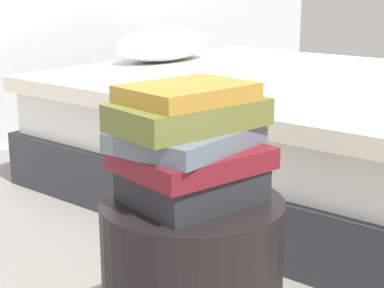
{
  "coord_description": "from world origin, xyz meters",
  "views": [
    {
      "loc": [
        -0.8,
        -0.72,
        0.82
      ],
      "look_at": [
        0.0,
        0.0,
        0.53
      ],
      "focal_mm": 56.6,
      "sensor_mm": 36.0,
      "label": 1
    }
  ],
  "objects_px": {
    "book_maroon": "(192,158)",
    "book_olive": "(191,114)",
    "book_slate": "(186,138)",
    "book_ochre": "(188,92)",
    "bed": "(308,132)",
    "book_charcoal": "(193,185)"
  },
  "relations": [
    {
      "from": "book_maroon",
      "to": "book_olive",
      "type": "xyz_separation_m",
      "value": [
        0.0,
        0.01,
        0.08
      ]
    },
    {
      "from": "book_slate",
      "to": "book_ochre",
      "type": "xyz_separation_m",
      "value": [
        0.0,
        -0.0,
        0.08
      ]
    },
    {
      "from": "bed",
      "to": "book_charcoal",
      "type": "distance_m",
      "value": 1.41
    },
    {
      "from": "book_ochre",
      "to": "book_charcoal",
      "type": "bearing_deg",
      "value": -92.33
    },
    {
      "from": "book_maroon",
      "to": "book_olive",
      "type": "bearing_deg",
      "value": 68.64
    },
    {
      "from": "book_slate",
      "to": "book_ochre",
      "type": "distance_m",
      "value": 0.08
    },
    {
      "from": "bed",
      "to": "book_ochre",
      "type": "bearing_deg",
      "value": -160.85
    },
    {
      "from": "bed",
      "to": "book_olive",
      "type": "bearing_deg",
      "value": -160.62
    },
    {
      "from": "bed",
      "to": "book_slate",
      "type": "height_order",
      "value": "bed"
    },
    {
      "from": "book_charcoal",
      "to": "book_olive",
      "type": "distance_m",
      "value": 0.13
    },
    {
      "from": "book_charcoal",
      "to": "book_olive",
      "type": "relative_size",
      "value": 0.8
    },
    {
      "from": "book_maroon",
      "to": "book_ochre",
      "type": "bearing_deg",
      "value": 97.82
    },
    {
      "from": "bed",
      "to": "book_ochre",
      "type": "height_order",
      "value": "book_ochre"
    },
    {
      "from": "book_charcoal",
      "to": "book_ochre",
      "type": "xyz_separation_m",
      "value": [
        0.0,
        0.02,
        0.17
      ]
    },
    {
      "from": "book_charcoal",
      "to": "book_maroon",
      "type": "height_order",
      "value": "book_maroon"
    },
    {
      "from": "bed",
      "to": "book_ochre",
      "type": "distance_m",
      "value": 1.44
    },
    {
      "from": "book_maroon",
      "to": "book_olive",
      "type": "height_order",
      "value": "book_olive"
    },
    {
      "from": "book_maroon",
      "to": "book_ochre",
      "type": "height_order",
      "value": "book_ochre"
    },
    {
      "from": "book_slate",
      "to": "book_olive",
      "type": "xyz_separation_m",
      "value": [
        0.01,
        -0.0,
        0.04
      ]
    },
    {
      "from": "book_ochre",
      "to": "book_slate",
      "type": "bearing_deg",
      "value": -178.25
    },
    {
      "from": "book_maroon",
      "to": "book_olive",
      "type": "distance_m",
      "value": 0.08
    },
    {
      "from": "book_olive",
      "to": "bed",
      "type": "bearing_deg",
      "value": 29.51
    }
  ]
}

